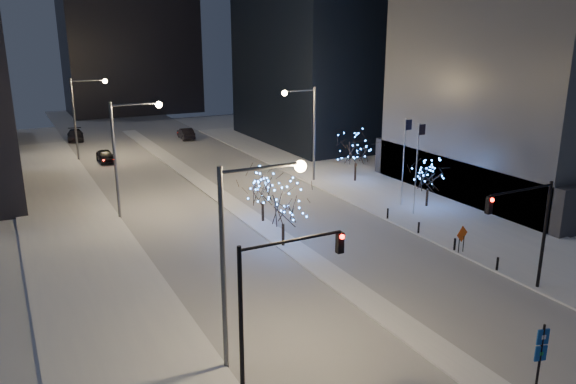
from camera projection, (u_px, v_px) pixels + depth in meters
ground at (416, 337)px, 29.78m from camera, size 160.00×160.00×0.00m
road at (201, 183)px, 59.60m from camera, size 20.00×130.00×0.02m
median at (217, 194)px, 55.32m from camera, size 2.00×80.00×0.15m
east_sidewalk at (402, 200)px, 53.44m from camera, size 10.00×90.00×0.15m
west_sidewalk at (84, 254)px, 40.60m from camera, size 8.00×90.00×0.15m
midrise_block at (575, 36)px, 55.97m from camera, size 30.00×22.00×30.00m
plinth at (558, 163)px, 59.60m from camera, size 30.00×24.00×4.00m
street_lamp_w_near at (244, 238)px, 25.71m from camera, size 4.40×0.56×10.00m
street_lamp_w_mid at (127, 143)px, 47.01m from camera, size 4.40×0.56×10.00m
street_lamp_w_far at (82, 108)px, 68.31m from camera, size 4.40×0.56×10.00m
street_lamp_east at (307, 122)px, 58.00m from camera, size 3.90×0.56×10.00m
traffic_signal_west at (273, 287)px, 24.71m from camera, size 5.26×0.43×7.00m
traffic_signal_east at (529, 221)px, 33.25m from camera, size 5.26×0.43×7.00m
flagpoles at (411, 159)px, 49.05m from camera, size 1.35×2.60×8.00m
bollards at (436, 236)px, 42.64m from camera, size 0.16×12.16×0.90m
car_near at (106, 156)px, 68.55m from camera, size 1.88×4.47×1.51m
car_mid at (186, 133)px, 83.09m from camera, size 2.08×5.01×1.61m
car_far at (75, 135)px, 81.77m from camera, size 2.80×5.64×1.57m
holiday_tree_median_near at (283, 203)px, 41.07m from camera, size 4.53×4.53×5.22m
holiday_tree_median_far at (262, 188)px, 46.50m from camera, size 3.82×3.82×4.49m
holiday_tree_plaza_near at (429, 175)px, 50.52m from camera, size 4.33×4.33×4.47m
holiday_tree_plaza_far at (356, 149)px, 58.90m from camera, size 5.48×5.48×5.33m
wayfinding_sign at (541, 350)px, 24.95m from camera, size 0.57×0.22×3.24m
construction_sign at (462, 236)px, 40.32m from camera, size 1.22×0.29×2.03m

